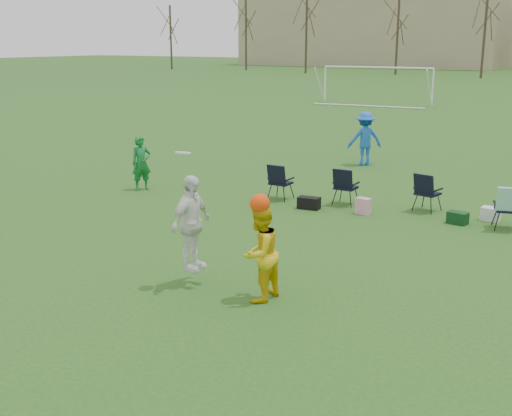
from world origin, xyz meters
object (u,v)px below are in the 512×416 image
Objects in this scene: fielder_green_near at (141,163)px; center_contest at (228,238)px; fielder_blue at (365,139)px; goal_left at (377,75)px.

center_contest is (6.40, -5.14, 0.20)m from fielder_green_near.
goal_left is at bearing -109.35° from fielder_blue.
fielder_blue is 21.95m from goal_left.
fielder_blue is 0.25× the size of goal_left.
goal_left is (-7.54, 20.59, 1.02)m from fielder_blue.
center_contest is 34.07m from goal_left.
center_contest is at bearing -99.31° from fielder_green_near.
fielder_green_near is 27.68m from goal_left.
goal_left reaches higher than fielder_green_near.
fielder_green_near is 7.90m from fielder_blue.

